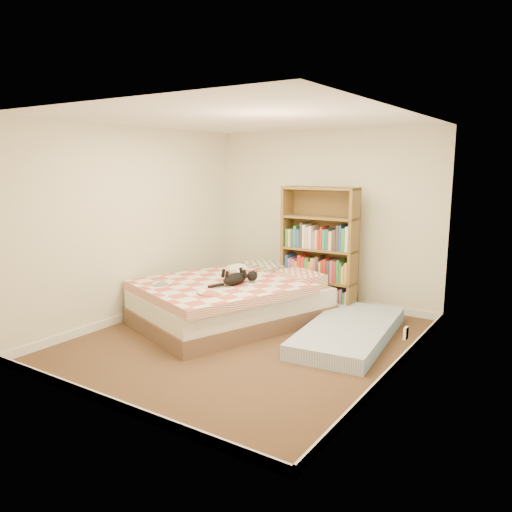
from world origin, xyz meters
The scene contains 6 objects.
room centered at (0.00, 0.00, 1.20)m, with size 3.51×4.01×2.51m.
bed centered at (-0.55, 0.50, 0.28)m, with size 2.30×2.71×0.61m.
bookshelf centered at (0.15, 1.59, 0.61)m, with size 1.05×0.38×1.72m.
floor_mattress centered at (0.99, 0.70, 0.09)m, with size 0.89×1.97×0.18m, color #7392C0.
black_cat centered at (-0.39, 0.36, 0.62)m, with size 0.39×0.72×0.16m.
white_dog centered at (-0.68, 0.80, 0.63)m, with size 0.31×0.34×0.15m.
Camera 1 is at (3.15, -4.58, 2.03)m, focal length 35.00 mm.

